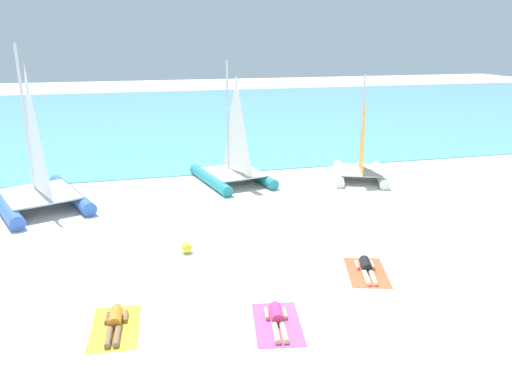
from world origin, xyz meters
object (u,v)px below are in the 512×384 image
Objects in this scene: sailboat_teal at (233,165)px; towel_right at (367,272)px; towel_left at (115,328)px; sunbather_left at (115,321)px; sailboat_white at (360,164)px; sunbather_right at (367,267)px; sunbather_middle at (277,318)px; towel_middle at (277,324)px; sailboat_blue at (38,185)px; beach_ball at (187,248)px.

sailboat_teal reaches higher than towel_right.
sunbather_left reaches higher than towel_left.
sailboat_white is 15.08m from towel_left.
sunbather_left is 1.01× the size of sunbather_right.
sailboat_teal is at bearing 92.95° from sunbather_middle.
towel_middle is at bearing -90.00° from sunbather_middle.
towel_right is at bearing -91.58° from sailboat_teal.
sunbather_middle is at bearing 80.31° from towel_middle.
sunbather_middle is 0.82× the size of towel_right.
sunbather_right is at bearing -61.38° from sailboat_blue.
sailboat_blue is 4.06× the size of sunbather_right.
sunbather_left is 1.00× the size of sunbather_middle.
sailboat_white is 2.56× the size of towel_left.
sunbather_left and sunbather_middle have the same top height.
sailboat_teal is at bearing 83.24° from towel_middle.
beach_ball is (-9.00, -6.41, -0.55)m from sailboat_white.
sailboat_white reaches higher than towel_right.
towel_left is at bearing 178.81° from sunbather_middle.
sailboat_teal is 12.19m from sunbather_left.
sailboat_blue is at bearing 178.80° from sailboat_teal.
beach_ball reaches higher than sunbather_middle.
sunbather_right is (-4.10, -8.99, -0.59)m from sailboat_white.
sunbather_left is 7.08m from sunbather_right.
sunbather_right is (6.99, 1.12, 0.00)m from sunbather_left.
sailboat_teal is 3.53× the size of sunbather_middle.
sailboat_teal is at bearing -166.98° from sailboat_white.
sailboat_white is at bearing -19.04° from sailboat_blue.
towel_left and towel_middle have the same top height.
towel_left is at bearing -115.67° from sailboat_white.
towel_middle is (3.72, -0.85, -0.13)m from sunbather_left.
sunbather_left is 7.05m from towel_right.
towel_left is 4.32m from beach_ball.
sunbather_right is (0.02, 0.06, 0.13)m from towel_right.
towel_left is at bearing -153.93° from sunbather_right.
towel_left is 7.07m from towel_right.
sailboat_white is at bearing 65.53° from towel_right.
sailboat_blue reaches higher than sailboat_teal.
sailboat_white is 6.04m from sailboat_teal.
sunbather_left and sunbather_right have the same top height.
beach_ball is at bearing 60.84° from towel_left.
towel_left is 1.21× the size of sunbather_middle.
sailboat_blue is at bearing 131.75° from beach_ball.
towel_middle is 4.83m from beach_ball.
towel_left is at bearing -170.87° from towel_right.
sailboat_teal is (-5.97, 0.92, 0.10)m from sailboat_white.
towel_right is (1.85, -9.98, -0.82)m from sailboat_teal.
sunbather_right is at bearing -91.41° from sailboat_teal.
sunbather_right reaches higher than towel_right.
sailboat_blue is 10.05m from towel_left.
sunbather_left is 3.81m from sunbather_middle.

